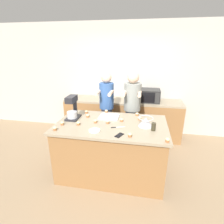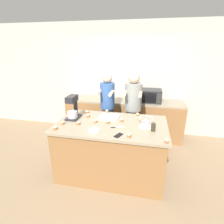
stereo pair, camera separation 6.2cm
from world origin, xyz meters
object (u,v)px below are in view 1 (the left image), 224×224
(cupcake_1, at_px, (95,121))
(cupcake_4, at_px, (122,120))
(baking_tray, at_px, (109,116))
(cupcake_12, at_px, (167,140))
(cupcake_3, at_px, (86,112))
(microwave_oven, at_px, (149,95))
(small_plate, at_px, (94,131))
(cupcake_9, at_px, (140,118))
(cupcake_6, at_px, (55,128))
(cupcake_5, at_px, (88,116))
(knife, at_px, (117,127))
(cupcake_0, at_px, (130,135))
(cell_phone, at_px, (119,135))
(cupcake_8, at_px, (62,123))
(stand_mixer, at_px, (73,109))
(person_right, at_px, (132,111))
(cupcake_11, at_px, (106,111))
(cupcake_7, at_px, (78,123))
(cupcake_2, at_px, (108,122))
(drinking_glass, at_px, (154,127))
(mixing_bowl, at_px, (146,121))
(cupcake_10, at_px, (137,114))
(person_left, at_px, (107,110))

(cupcake_1, xyz_separation_m, cupcake_4, (0.41, 0.13, 0.00))
(baking_tray, height_order, cupcake_12, cupcake_12)
(cupcake_3, relative_size, cupcake_12, 1.00)
(baking_tray, xyz_separation_m, microwave_oven, (0.71, 1.21, 0.11))
(small_plate, distance_m, cupcake_9, 0.85)
(cupcake_6, xyz_separation_m, cupcake_12, (1.61, -0.06, 0.00))
(cupcake_5, bearing_deg, cupcake_1, -46.82)
(knife, height_order, cupcake_0, cupcake_0)
(cell_phone, bearing_deg, cupcake_8, 168.49)
(stand_mixer, bearing_deg, cupcake_6, -100.11)
(stand_mixer, bearing_deg, cupcake_8, -103.04)
(person_right, distance_m, cupcake_4, 0.72)
(cupcake_0, height_order, cupcake_11, same)
(cupcake_1, relative_size, cupcake_3, 1.00)
(cupcake_7, bearing_deg, cupcake_12, -12.85)
(cupcake_6, bearing_deg, cupcake_2, 28.09)
(drinking_glass, height_order, cupcake_7, drinking_glass)
(baking_tray, height_order, cell_phone, baking_tray)
(mixing_bowl, bearing_deg, cupcake_3, 161.19)
(stand_mixer, bearing_deg, cupcake_0, -25.62)
(microwave_oven, xyz_separation_m, cupcake_10, (-0.23, -1.03, -0.09))
(person_right, height_order, cupcake_10, person_right)
(cupcake_11, bearing_deg, microwave_oven, 50.41)
(small_plate, bearing_deg, person_right, 67.50)
(cupcake_4, distance_m, cupcake_8, 0.96)
(knife, bearing_deg, baking_tray, 117.60)
(person_right, relative_size, cupcake_2, 29.09)
(drinking_glass, relative_size, cupcake_3, 2.10)
(cupcake_2, relative_size, cupcake_9, 1.00)
(person_right, relative_size, cupcake_3, 29.09)
(person_left, relative_size, cupcake_5, 28.62)
(cupcake_0, height_order, cupcake_2, same)
(cupcake_0, xyz_separation_m, cupcake_12, (0.49, -0.06, 0.00))
(cupcake_11, bearing_deg, drinking_glass, -36.14)
(drinking_glass, xyz_separation_m, knife, (-0.55, 0.01, -0.06))
(cupcake_9, relative_size, cupcake_11, 1.00)
(person_left, distance_m, cupcake_0, 1.35)
(cupcake_1, bearing_deg, cupcake_0, -32.54)
(cupcake_6, bearing_deg, cupcake_12, -2.16)
(baking_tray, bearing_deg, knife, -62.40)
(small_plate, distance_m, cupcake_5, 0.58)
(cupcake_1, xyz_separation_m, cupcake_2, (0.20, 0.01, 0.00))
(cupcake_0, distance_m, cupcake_8, 1.12)
(drinking_glass, relative_size, cupcake_1, 2.10)
(person_left, xyz_separation_m, baking_tray, (0.16, -0.56, 0.07))
(mixing_bowl, bearing_deg, stand_mixer, 175.96)
(cupcake_7, distance_m, cupcake_11, 0.71)
(baking_tray, bearing_deg, cupcake_4, -30.53)
(cupcake_10, bearing_deg, small_plate, -128.05)
(cupcake_0, height_order, cupcake_5, same)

